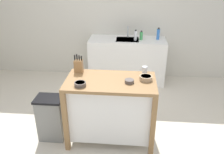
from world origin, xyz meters
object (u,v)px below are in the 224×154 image
(bowl_ceramic_small, at_px, (129,81))
(bowl_stoneware_deep, at_px, (80,84))
(bowl_ceramic_wide, at_px, (146,78))
(knife_block, at_px, (79,66))
(bottle_dish_soap, at_px, (141,36))
(bottle_hand_soap, at_px, (158,34))
(drinking_cup, at_px, (145,70))
(bottle_spray_cleaner, at_px, (136,35))
(trash_bin, at_px, (51,118))
(sink_faucet, at_px, (128,32))
(kitchen_island, at_px, (111,107))

(bowl_ceramic_small, height_order, bowl_stoneware_deep, bowl_stoneware_deep)
(bowl_ceramic_small, relative_size, bowl_ceramic_wide, 0.70)
(knife_block, relative_size, bowl_stoneware_deep, 1.81)
(bowl_stoneware_deep, distance_m, bottle_dish_soap, 2.15)
(bottle_dish_soap, distance_m, bottle_hand_soap, 0.33)
(bowl_stoneware_deep, bearing_deg, drinking_cup, 29.52)
(bottle_dish_soap, bearing_deg, bottle_spray_cleaner, -155.34)
(trash_bin, distance_m, bottle_hand_soap, 2.57)
(bottle_dish_soap, bearing_deg, knife_block, -118.42)
(knife_block, distance_m, trash_bin, 0.81)
(bottle_dish_soap, bearing_deg, bottle_hand_soap, 8.44)
(knife_block, bearing_deg, bottle_hand_soap, 54.19)
(trash_bin, xyz_separation_m, bottle_hand_soap, (1.56, 1.93, 0.68))
(bowl_ceramic_small, distance_m, bowl_ceramic_wide, 0.22)
(bottle_spray_cleaner, bearing_deg, bottle_dish_soap, 24.66)
(knife_block, bearing_deg, bowl_stoneware_deep, -75.62)
(sink_faucet, relative_size, bottle_hand_soap, 0.97)
(bowl_ceramic_small, distance_m, bottle_hand_soap, 1.99)
(bowl_ceramic_small, xyz_separation_m, bottle_dish_soap, (0.19, 1.87, 0.06))
(bowl_stoneware_deep, bearing_deg, trash_bin, 164.39)
(kitchen_island, bearing_deg, bottle_hand_soap, 68.24)
(bowl_ceramic_small, bearing_deg, bottle_dish_soap, 84.28)
(bowl_ceramic_small, bearing_deg, bowl_stoneware_deep, -166.75)
(kitchen_island, height_order, drinking_cup, drinking_cup)
(bowl_ceramic_small, distance_m, drinking_cup, 0.36)
(sink_faucet, bearing_deg, bowl_stoneware_deep, -103.14)
(trash_bin, bearing_deg, bowl_ceramic_wide, 4.62)
(kitchen_island, bearing_deg, bowl_ceramic_wide, 5.77)
(knife_block, height_order, drinking_cup, knife_block)
(bowl_stoneware_deep, bearing_deg, sink_faucet, 76.86)
(bowl_stoneware_deep, bearing_deg, bottle_spray_cleaner, 71.41)
(bowl_ceramic_small, height_order, drinking_cup, drinking_cup)
(bowl_ceramic_small, relative_size, bottle_dish_soap, 0.64)
(bottle_spray_cleaner, height_order, bottle_hand_soap, bottle_hand_soap)
(knife_block, xyz_separation_m, bowl_ceramic_small, (0.68, -0.26, -0.07))
(bottle_dish_soap, xyz_separation_m, bottle_spray_cleaner, (-0.11, -0.05, 0.01))
(sink_faucet, relative_size, bottle_dish_soap, 1.25)
(drinking_cup, xyz_separation_m, bottle_dish_soap, (-0.01, 1.57, 0.04))
(bowl_ceramic_wide, xyz_separation_m, bottle_dish_soap, (-0.02, 1.78, 0.05))
(bowl_stoneware_deep, distance_m, bottle_hand_soap, 2.33)
(bottle_dish_soap, bearing_deg, drinking_cup, -89.76)
(bowl_ceramic_wide, bearing_deg, knife_block, 169.14)
(sink_faucet, xyz_separation_m, bottle_hand_soap, (0.59, -0.11, -0.00))
(bottle_spray_cleaner, bearing_deg, trash_bin, -121.50)
(bowl_ceramic_wide, relative_size, drinking_cup, 1.69)
(knife_block, xyz_separation_m, bowl_ceramic_wide, (0.89, -0.17, -0.06))
(drinking_cup, bearing_deg, knife_block, -177.49)
(bottle_hand_soap, bearing_deg, trash_bin, -128.89)
(bowl_ceramic_small, bearing_deg, sink_faucet, 92.10)
(bowl_ceramic_wide, relative_size, bottle_hand_soap, 0.70)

